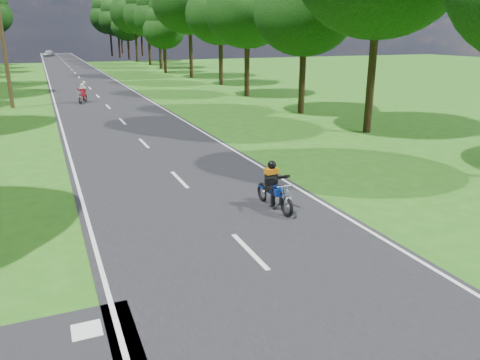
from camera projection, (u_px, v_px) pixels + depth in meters
name	position (u px, v px, depth m)	size (l,w,h in m)	color
ground	(291.00, 294.00, 9.13)	(160.00, 160.00, 0.00)	#225914
main_road	(79.00, 77.00, 53.10)	(7.00, 140.00, 0.02)	black
road_markings	(79.00, 79.00, 51.39)	(7.40, 140.00, 0.01)	silver
treeline	(78.00, 5.00, 59.98)	(40.00, 115.35, 14.78)	black
telegraph_pole	(4.00, 45.00, 30.31)	(1.20, 0.26, 8.00)	#382616
rider_near_blue	(275.00, 186.00, 13.31)	(0.56, 1.67, 1.39)	navy
rider_far_red	(82.00, 93.00, 33.60)	(0.55, 1.64, 1.37)	#B90E2C
distant_car	(49.00, 53.00, 98.62)	(1.59, 3.95, 1.35)	silver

